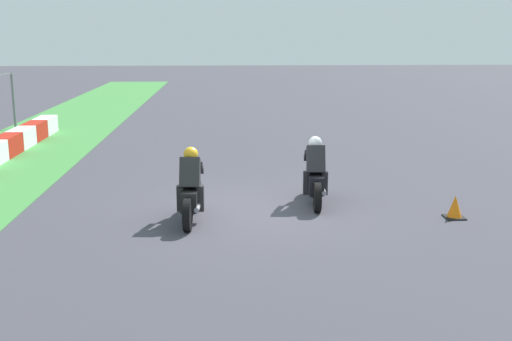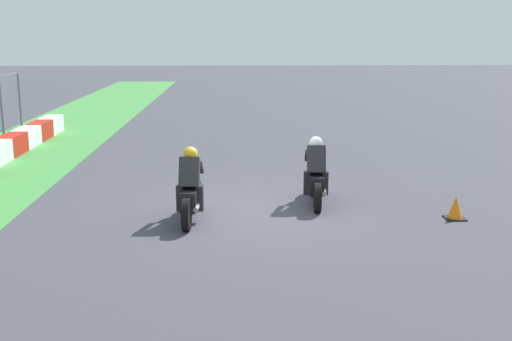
{
  "view_description": "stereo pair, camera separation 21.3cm",
  "coord_description": "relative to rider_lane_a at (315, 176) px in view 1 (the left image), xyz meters",
  "views": [
    {
      "loc": [
        -13.06,
        0.51,
        3.78
      ],
      "look_at": [
        -0.1,
        -0.13,
        0.9
      ],
      "focal_mm": 43.94,
      "sensor_mm": 36.0,
      "label": 1
    },
    {
      "loc": [
        -13.07,
        0.3,
        3.78
      ],
      "look_at": [
        -0.1,
        -0.13,
        0.9
      ],
      "focal_mm": 43.94,
      "sensor_mm": 36.0,
      "label": 2
    }
  ],
  "objects": [
    {
      "name": "rider_lane_a",
      "position": [
        0.0,
        0.0,
        0.0
      ],
      "size": [
        2.04,
        0.55,
        1.51
      ],
      "rotation": [
        0.0,
        0.0,
        -0.06
      ],
      "color": "black",
      "rests_on": "ground_plane"
    },
    {
      "name": "rider_lane_b",
      "position": [
        -1.19,
        2.7,
        0.0
      ],
      "size": [
        2.04,
        0.55,
        1.51
      ],
      "rotation": [
        0.0,
        0.0,
        -0.05
      ],
      "color": "black",
      "rests_on": "ground_plane"
    },
    {
      "name": "traffic_cone",
      "position": [
        -1.29,
        -2.74,
        -0.4
      ],
      "size": [
        0.4,
        0.4,
        0.48
      ],
      "color": "black",
      "rests_on": "ground_plane"
    },
    {
      "name": "ground_plane",
      "position": [
        -0.49,
        1.48,
        -0.62
      ],
      "size": [
        120.0,
        120.0,
        0.0
      ],
      "primitive_type": "plane",
      "color": "#424049"
    }
  ]
}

